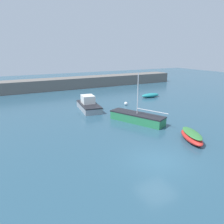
# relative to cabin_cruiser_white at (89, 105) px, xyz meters

# --- Properties ---
(ground_plane) EXTENTS (120.00, 120.00, 0.20)m
(ground_plane) POSITION_rel_cabin_cruiser_white_xyz_m (-0.84, -14.69, -0.73)
(ground_plane) COLOR #284C60
(harbor_breakwater) EXTENTS (54.07, 3.90, 2.06)m
(harbor_breakwater) POSITION_rel_cabin_cruiser_white_xyz_m (-0.84, 16.80, 0.40)
(harbor_breakwater) COLOR #66605B
(harbor_breakwater) RESTS_ON ground_plane
(cabin_cruiser_white) EXTENTS (2.78, 5.45, 1.81)m
(cabin_cruiser_white) POSITION_rel_cabin_cruiser_white_xyz_m (0.00, 0.00, 0.00)
(cabin_cruiser_white) COLOR gray
(cabin_cruiser_white) RESTS_ON ground_plane
(rowboat_white_midwater) EXTENTS (3.24, 1.18, 0.64)m
(rowboat_white_midwater) POSITION_rel_cabin_cruiser_white_xyz_m (11.67, 2.42, -0.31)
(rowboat_white_midwater) COLOR teal
(rowboat_white_midwater) RESTS_ON ground_plane
(rowboat_with_red_cover) EXTENTS (2.51, 3.66, 0.80)m
(rowboat_with_red_cover) POSITION_rel_cabin_cruiser_white_xyz_m (3.90, -13.27, -0.23)
(rowboat_with_red_cover) COLOR red
(rowboat_with_red_cover) RESTS_ON ground_plane
(sailboat_short_mast) EXTENTS (3.95, 6.22, 5.14)m
(sailboat_short_mast) POSITION_rel_cabin_cruiser_white_xyz_m (2.63, -7.03, -0.14)
(sailboat_short_mast) COLOR #287A4C
(sailboat_short_mast) RESTS_ON ground_plane
(mooring_buoy_white) EXTENTS (0.46, 0.46, 0.46)m
(mooring_buoy_white) POSITION_rel_cabin_cruiser_white_xyz_m (5.45, -0.20, -0.40)
(mooring_buoy_white) COLOR white
(mooring_buoy_white) RESTS_ON ground_plane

